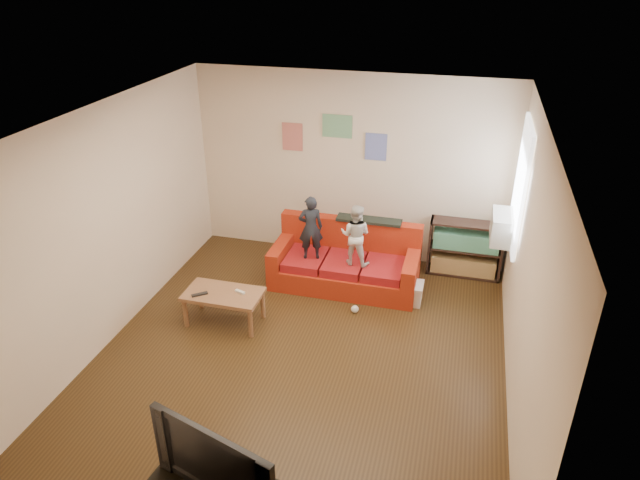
% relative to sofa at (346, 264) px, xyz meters
% --- Properties ---
extents(room_shell, '(4.52, 5.02, 2.72)m').
position_rel_sofa_xyz_m(room_shell, '(-0.15, -1.64, 1.06)').
color(room_shell, '#432C15').
rests_on(room_shell, ground).
extents(sofa, '(1.97, 0.90, 0.86)m').
position_rel_sofa_xyz_m(sofa, '(0.00, 0.00, 0.00)').
color(sofa, '#A82711').
rests_on(sofa, ground).
extents(child_a, '(0.37, 0.30, 0.89)m').
position_rel_sofa_xyz_m(child_a, '(-0.45, -0.17, 0.57)').
color(child_a, black).
rests_on(child_a, sofa).
extents(child_b, '(0.43, 0.34, 0.83)m').
position_rel_sofa_xyz_m(child_b, '(0.15, -0.17, 0.54)').
color(child_b, silver).
rests_on(child_b, sofa).
extents(coffee_table, '(0.94, 0.51, 0.42)m').
position_rel_sofa_xyz_m(coffee_table, '(-1.24, -1.31, 0.07)').
color(coffee_table, '#95623F').
rests_on(coffee_table, ground).
extents(remote, '(0.18, 0.16, 0.02)m').
position_rel_sofa_xyz_m(remote, '(-1.49, -1.43, 0.14)').
color(remote, black).
rests_on(remote, coffee_table).
extents(game_controller, '(0.14, 0.08, 0.03)m').
position_rel_sofa_xyz_m(game_controller, '(-1.04, -1.26, 0.14)').
color(game_controller, silver).
rests_on(game_controller, coffee_table).
extents(bookshelf, '(1.00, 0.30, 0.80)m').
position_rel_sofa_xyz_m(bookshelf, '(1.55, 0.64, 0.07)').
color(bookshelf, '#301F18').
rests_on(bookshelf, ground).
extents(window, '(0.04, 1.08, 1.48)m').
position_rel_sofa_xyz_m(window, '(2.07, 0.01, 1.35)').
color(window, white).
rests_on(window, room_shell).
extents(ac_unit, '(0.28, 0.55, 0.35)m').
position_rel_sofa_xyz_m(ac_unit, '(1.95, 0.01, 0.79)').
color(ac_unit, '#B7B2A3').
rests_on(ac_unit, window).
extents(artwork_left, '(0.30, 0.01, 0.40)m').
position_rel_sofa_xyz_m(artwork_left, '(-1.00, 0.84, 1.46)').
color(artwork_left, '#D87266').
rests_on(artwork_left, room_shell).
extents(artwork_center, '(0.42, 0.01, 0.32)m').
position_rel_sofa_xyz_m(artwork_center, '(-0.35, 0.84, 1.66)').
color(artwork_center, '#72B27F').
rests_on(artwork_center, room_shell).
extents(artwork_right, '(0.30, 0.01, 0.38)m').
position_rel_sofa_xyz_m(artwork_right, '(0.20, 0.84, 1.41)').
color(artwork_right, '#727FCC').
rests_on(artwork_right, room_shell).
extents(file_box, '(0.40, 0.30, 0.28)m').
position_rel_sofa_xyz_m(file_box, '(0.88, -0.27, -0.15)').
color(file_box, white).
rests_on(file_box, ground).
extents(television, '(1.11, 0.47, 0.64)m').
position_rel_sofa_xyz_m(television, '(-0.09, -3.89, 0.48)').
color(television, black).
rests_on(television, tv_stand).
extents(tissue, '(0.10, 0.10, 0.10)m').
position_rel_sofa_xyz_m(tissue, '(0.27, -0.70, -0.24)').
color(tissue, silver).
rests_on(tissue, ground).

